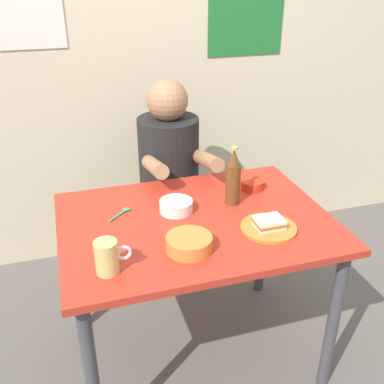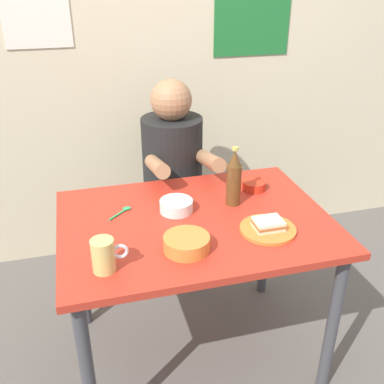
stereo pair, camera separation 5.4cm
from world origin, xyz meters
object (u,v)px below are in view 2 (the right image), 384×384
Objects in this scene: dining_table at (195,238)px; stool at (174,223)px; sandwich at (268,224)px; person_seated at (173,156)px; beer_mug at (104,255)px; beer_bottle at (234,179)px; rice_bowl_white at (176,205)px; plate_orange at (268,229)px.

stool is at bearing 85.67° from dining_table.
person_seated is at bearing 104.55° from sandwich.
person_seated is at bearing 63.44° from beer_mug.
beer_bottle reaches higher than rice_bowl_white.
sandwich reaches higher than stool.
plate_orange is at bearing -75.65° from stool.
person_seated reaches higher than plate_orange.
plate_orange is at bearing -75.45° from person_seated.
beer_mug reaches higher than rice_bowl_white.
dining_table is at bearing 147.22° from plate_orange.
rice_bowl_white is (-0.25, -0.00, -0.09)m from beer_bottle.
plate_orange is (0.25, -0.16, 0.10)m from dining_table.
rice_bowl_white is at bearing -101.09° from stool.
sandwich is at bearing -38.60° from rice_bowl_white.
rice_bowl_white is (-0.31, 0.25, -0.00)m from sandwich.
beer_mug is at bearing -134.36° from rice_bowl_white.
stool is 0.92m from sandwich.
person_seated is 0.54m from rice_bowl_white.
beer_mug is at bearing -147.20° from dining_table.
dining_table is 5.00× the size of plate_orange.
stool is at bearing 63.73° from beer_mug.
sandwich reaches higher than plate_orange.
beer_bottle reaches higher than dining_table.
stool is 3.21× the size of rice_bowl_white.
rice_bowl_white is at bearing -179.61° from beer_bottle.
stool is at bearing 78.91° from rice_bowl_white.
person_seated reaches higher than beer_bottle.
person_seated is 0.81m from sandwich.
person_seated is 2.75× the size of beer_bottle.
sandwich is 0.64m from beer_mug.
rice_bowl_white is (-0.11, -0.53, 0.00)m from person_seated.
stool is 0.42m from person_seated.
stool is 4.09× the size of sandwich.
dining_table is at bearing -155.82° from beer_bottle.
beer_bottle reaches higher than plate_orange.
beer_mug is (-0.39, -0.25, 0.15)m from dining_table.
stool is 0.91m from plate_orange.
beer_bottle is at bearing -74.55° from person_seated.
beer_bottle is at bearing 0.39° from rice_bowl_white.
beer_bottle reaches higher than beer_mug.
beer_bottle is 1.87× the size of rice_bowl_white.
plate_orange is 0.02m from sandwich.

